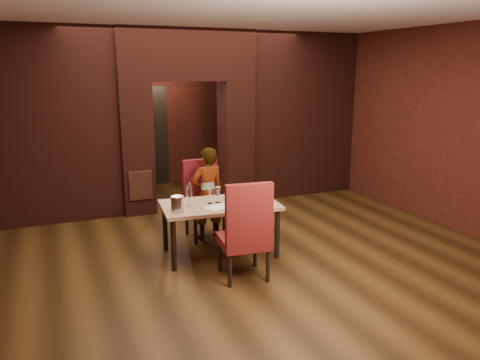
{
  "coord_description": "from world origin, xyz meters",
  "views": [
    {
      "loc": [
        -2.42,
        -6.17,
        2.51
      ],
      "look_at": [
        0.19,
        0.0,
        0.92
      ],
      "focal_mm": 35.0,
      "sensor_mm": 36.0,
      "label": 1
    }
  ],
  "objects_px": {
    "chair_far": "(205,200)",
    "water_bottle": "(189,195)",
    "potted_plant": "(244,215)",
    "wine_bucket": "(177,204)",
    "wine_glass_b": "(218,195)",
    "wine_glass_a": "(210,196)",
    "chair_near": "(243,229)",
    "person_seated": "(208,194)",
    "dining_table": "(220,229)",
    "wine_glass_c": "(240,194)"
  },
  "relations": [
    {
      "from": "water_bottle",
      "to": "chair_far",
      "type": "bearing_deg",
      "value": 56.82
    },
    {
      "from": "person_seated",
      "to": "potted_plant",
      "type": "xyz_separation_m",
      "value": [
        0.67,
        0.18,
        -0.46
      ]
    },
    {
      "from": "potted_plant",
      "to": "water_bottle",
      "type": "bearing_deg",
      "value": -144.57
    },
    {
      "from": "dining_table",
      "to": "potted_plant",
      "type": "relative_size",
      "value": 3.32
    },
    {
      "from": "chair_near",
      "to": "wine_glass_b",
      "type": "relative_size",
      "value": 5.57
    },
    {
      "from": "chair_far",
      "to": "wine_glass_a",
      "type": "height_order",
      "value": "chair_far"
    },
    {
      "from": "chair_near",
      "to": "wine_glass_c",
      "type": "height_order",
      "value": "chair_near"
    },
    {
      "from": "dining_table",
      "to": "wine_glass_c",
      "type": "xyz_separation_m",
      "value": [
        0.29,
        -0.02,
        0.47
      ]
    },
    {
      "from": "person_seated",
      "to": "wine_glass_b",
      "type": "bearing_deg",
      "value": 77.16
    },
    {
      "from": "potted_plant",
      "to": "chair_near",
      "type": "bearing_deg",
      "value": -113.64
    },
    {
      "from": "potted_plant",
      "to": "person_seated",
      "type": "bearing_deg",
      "value": -164.7
    },
    {
      "from": "wine_glass_a",
      "to": "water_bottle",
      "type": "distance_m",
      "value": 0.3
    },
    {
      "from": "wine_glass_c",
      "to": "water_bottle",
      "type": "bearing_deg",
      "value": 175.42
    },
    {
      "from": "wine_glass_b",
      "to": "water_bottle",
      "type": "height_order",
      "value": "water_bottle"
    },
    {
      "from": "dining_table",
      "to": "water_bottle",
      "type": "relative_size",
      "value": 4.93
    },
    {
      "from": "chair_far",
      "to": "person_seated",
      "type": "distance_m",
      "value": 0.12
    },
    {
      "from": "chair_far",
      "to": "wine_glass_c",
      "type": "height_order",
      "value": "chair_far"
    },
    {
      "from": "chair_near",
      "to": "person_seated",
      "type": "relative_size",
      "value": 0.89
    },
    {
      "from": "dining_table",
      "to": "wine_glass_a",
      "type": "relative_size",
      "value": 7.81
    },
    {
      "from": "wine_glass_b",
      "to": "water_bottle",
      "type": "distance_m",
      "value": 0.4
    },
    {
      "from": "dining_table",
      "to": "wine_glass_a",
      "type": "xyz_separation_m",
      "value": [
        -0.12,
        0.06,
        0.47
      ]
    },
    {
      "from": "wine_glass_b",
      "to": "wine_glass_c",
      "type": "distance_m",
      "value": 0.31
    },
    {
      "from": "wine_glass_a",
      "to": "wine_bucket",
      "type": "bearing_deg",
      "value": -158.19
    },
    {
      "from": "wine_glass_b",
      "to": "wine_glass_a",
      "type": "bearing_deg",
      "value": 168.81
    },
    {
      "from": "chair_far",
      "to": "chair_near",
      "type": "height_order",
      "value": "chair_near"
    },
    {
      "from": "dining_table",
      "to": "chair_near",
      "type": "height_order",
      "value": "chair_near"
    },
    {
      "from": "chair_far",
      "to": "wine_bucket",
      "type": "relative_size",
      "value": 5.75
    },
    {
      "from": "wine_glass_b",
      "to": "water_bottle",
      "type": "relative_size",
      "value": 0.7
    },
    {
      "from": "wine_bucket",
      "to": "potted_plant",
      "type": "height_order",
      "value": "wine_bucket"
    },
    {
      "from": "chair_near",
      "to": "potted_plant",
      "type": "distance_m",
      "value": 1.83
    },
    {
      "from": "person_seated",
      "to": "potted_plant",
      "type": "height_order",
      "value": "person_seated"
    },
    {
      "from": "dining_table",
      "to": "wine_bucket",
      "type": "xyz_separation_m",
      "value": [
        -0.63,
        -0.15,
        0.47
      ]
    },
    {
      "from": "chair_far",
      "to": "wine_bucket",
      "type": "bearing_deg",
      "value": -127.01
    },
    {
      "from": "wine_glass_a",
      "to": "potted_plant",
      "type": "bearing_deg",
      "value": 43.12
    },
    {
      "from": "chair_near",
      "to": "wine_glass_b",
      "type": "height_order",
      "value": "chair_near"
    },
    {
      "from": "chair_near",
      "to": "wine_bucket",
      "type": "height_order",
      "value": "chair_near"
    },
    {
      "from": "chair_near",
      "to": "person_seated",
      "type": "bearing_deg",
      "value": -85.83
    },
    {
      "from": "chair_near",
      "to": "wine_glass_c",
      "type": "distance_m",
      "value": 0.85
    },
    {
      "from": "wine_glass_a",
      "to": "dining_table",
      "type": "bearing_deg",
      "value": -25.56
    },
    {
      "from": "wine_bucket",
      "to": "dining_table",
      "type": "bearing_deg",
      "value": 13.1
    },
    {
      "from": "dining_table",
      "to": "wine_bucket",
      "type": "distance_m",
      "value": 0.8
    },
    {
      "from": "dining_table",
      "to": "wine_glass_a",
      "type": "bearing_deg",
      "value": 159.94
    },
    {
      "from": "wine_bucket",
      "to": "wine_glass_b",
      "type": "bearing_deg",
      "value": 16.48
    },
    {
      "from": "chair_far",
      "to": "wine_glass_c",
      "type": "bearing_deg",
      "value": -69.23
    },
    {
      "from": "chair_far",
      "to": "wine_glass_b",
      "type": "bearing_deg",
      "value": -92.69
    },
    {
      "from": "dining_table",
      "to": "wine_bucket",
      "type": "height_order",
      "value": "wine_bucket"
    },
    {
      "from": "chair_far",
      "to": "water_bottle",
      "type": "height_order",
      "value": "chair_far"
    },
    {
      "from": "wine_glass_b",
      "to": "chair_near",
      "type": "bearing_deg",
      "value": -88.58
    },
    {
      "from": "dining_table",
      "to": "potted_plant",
      "type": "xyz_separation_m",
      "value": [
        0.72,
        0.85,
        -0.13
      ]
    },
    {
      "from": "wine_glass_b",
      "to": "person_seated",
      "type": "bearing_deg",
      "value": 83.95
    }
  ]
}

